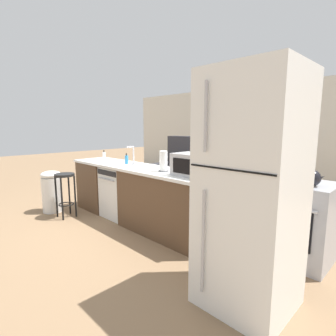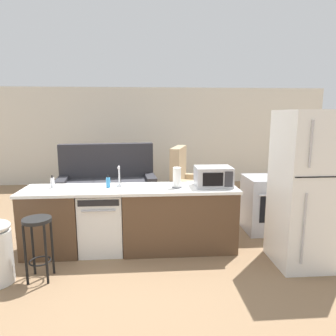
% 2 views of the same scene
% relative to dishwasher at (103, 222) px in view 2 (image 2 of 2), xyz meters
% --- Properties ---
extents(ground_plane, '(24.00, 24.00, 0.00)m').
position_rel_dishwasher_xyz_m(ground_plane, '(0.25, 0.00, -0.42)').
color(ground_plane, '#896B4C').
extents(wall_back, '(10.00, 0.06, 2.60)m').
position_rel_dishwasher_xyz_m(wall_back, '(0.55, 4.20, 0.88)').
color(wall_back, silver).
rests_on(wall_back, ground_plane).
extents(kitchen_counter, '(2.94, 0.66, 0.90)m').
position_rel_dishwasher_xyz_m(kitchen_counter, '(0.49, 0.00, -0.00)').
color(kitchen_counter, brown).
rests_on(kitchen_counter, ground_plane).
extents(dishwasher, '(0.58, 0.61, 0.84)m').
position_rel_dishwasher_xyz_m(dishwasher, '(0.00, 0.00, 0.00)').
color(dishwasher, white).
rests_on(dishwasher, ground_plane).
extents(stove_range, '(0.76, 0.68, 0.90)m').
position_rel_dishwasher_xyz_m(stove_range, '(2.60, 0.55, 0.03)').
color(stove_range, '#A8AAB2').
rests_on(stove_range, ground_plane).
extents(refrigerator, '(0.72, 0.73, 1.95)m').
position_rel_dishwasher_xyz_m(refrigerator, '(2.60, -0.55, 0.55)').
color(refrigerator, white).
rests_on(refrigerator, ground_plane).
extents(microwave, '(0.50, 0.37, 0.28)m').
position_rel_dishwasher_xyz_m(microwave, '(1.55, -0.00, 0.62)').
color(microwave, '#B7B7BC').
rests_on(microwave, kitchen_counter).
extents(sink_faucet, '(0.07, 0.18, 0.30)m').
position_rel_dishwasher_xyz_m(sink_faucet, '(0.24, 0.05, 0.61)').
color(sink_faucet, silver).
rests_on(sink_faucet, kitchen_counter).
extents(paper_towel_roll, '(0.14, 0.14, 0.28)m').
position_rel_dishwasher_xyz_m(paper_towel_roll, '(1.03, -0.03, 0.62)').
color(paper_towel_roll, '#4C4C51').
rests_on(paper_towel_roll, kitchen_counter).
extents(soap_bottle, '(0.06, 0.06, 0.18)m').
position_rel_dishwasher_xyz_m(soap_bottle, '(0.09, 0.04, 0.55)').
color(soap_bottle, '#338CCC').
rests_on(soap_bottle, kitchen_counter).
extents(dish_soap_bottle, '(0.06, 0.06, 0.18)m').
position_rel_dishwasher_xyz_m(dish_soap_bottle, '(-0.67, 0.08, 0.55)').
color(dish_soap_bottle, silver).
rests_on(dish_soap_bottle, kitchen_counter).
extents(kettle, '(0.21, 0.17, 0.19)m').
position_rel_dishwasher_xyz_m(kettle, '(2.77, 0.42, 0.56)').
color(kettle, black).
rests_on(kettle, stove_range).
extents(bar_stool, '(0.32, 0.32, 0.74)m').
position_rel_dishwasher_xyz_m(bar_stool, '(-0.63, -0.71, 0.11)').
color(bar_stool, black).
rests_on(bar_stool, ground_plane).
extents(couch, '(2.08, 1.10, 1.27)m').
position_rel_dishwasher_xyz_m(couch, '(-0.22, 2.30, -0.03)').
color(couch, '#2D2D33').
rests_on(couch, ground_plane).
extents(armchair, '(1.02, 1.05, 1.20)m').
position_rel_dishwasher_xyz_m(armchair, '(1.51, 2.31, -0.07)').
color(armchair, tan).
rests_on(armchair, ground_plane).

